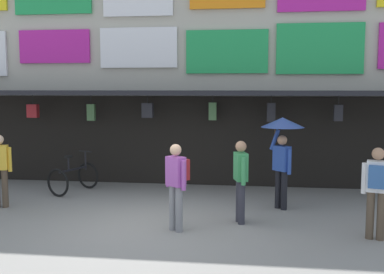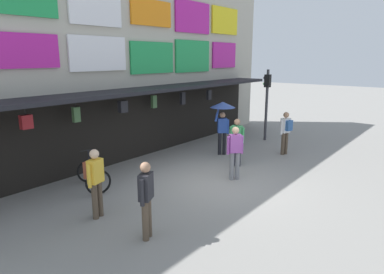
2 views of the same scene
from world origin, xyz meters
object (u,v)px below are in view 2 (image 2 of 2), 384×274
Objects in this scene: pedestrian_with_umbrella at (223,113)px; traffic_light_far at (267,93)px; bicycle_parked at (93,175)px; pedestrian_in_blue at (286,130)px; pedestrian_in_purple at (146,196)px; pedestrian_in_red at (237,140)px; pedestrian_in_white at (95,178)px; pedestrian_in_yellow at (235,149)px.

traffic_light_far is at bearing -3.20° from pedestrian_with_umbrella.
pedestrian_in_blue is (6.83, -2.88, 0.59)m from bicycle_parked.
pedestrian_in_red is (5.42, 1.13, 0.00)m from pedestrian_in_purple.
bicycle_parked is 4.92m from pedestrian_in_red.
pedestrian_in_red is at bearing -5.45° from pedestrian_in_white.
pedestrian_with_umbrella is at bearing 53.29° from pedestrian_in_red.
pedestrian_in_red is 1.00× the size of pedestrian_in_blue.
bicycle_parked is at bearing 72.62° from pedestrian_in_purple.
pedestrian_in_purple is at bearing -168.26° from pedestrian_in_red.
pedestrian_in_yellow is 1.00× the size of pedestrian_in_purple.
pedestrian_in_blue is (2.44, -0.73, 0.04)m from pedestrian_in_red.
bicycle_parked is 0.80× the size of pedestrian_in_blue.
pedestrian_in_white and pedestrian_in_blue have the same top height.
pedestrian_in_purple is 1.00× the size of pedestrian_in_white.
pedestrian_in_blue is (3.63, -0.07, 0.00)m from pedestrian_in_yellow.
pedestrian_with_umbrella is 1.24× the size of pedestrian_in_blue.
pedestrian_in_red is 2.54m from pedestrian_in_blue.
pedestrian_in_white is 0.81× the size of pedestrian_with_umbrella.
bicycle_parked is at bearing 157.16° from pedestrian_in_blue.
bicycle_parked is 7.43m from pedestrian_in_blue.
pedestrian_in_white reaches higher than bicycle_parked.
pedestrian_with_umbrella is at bearing -10.26° from bicycle_parked.
pedestrian_in_purple is at bearing -107.38° from bicycle_parked.
pedestrian_in_yellow and pedestrian_in_red have the same top height.
pedestrian_with_umbrella reaches higher than pedestrian_in_yellow.
traffic_light_far is 9.90m from pedestrian_in_purple.
pedestrian_with_umbrella is (2.09, 1.85, 0.66)m from pedestrian_in_yellow.
pedestrian_in_white is at bearing 171.02° from pedestrian_in_blue.
pedestrian_in_white is at bearing 174.55° from pedestrian_in_red.
pedestrian_in_red is at bearing 28.71° from pedestrian_in_yellow.
traffic_light_far is at bearing 44.87° from pedestrian_in_blue.
bicycle_parked is at bearing 153.92° from pedestrian_in_red.
traffic_light_far is 1.54× the size of pedestrian_with_umbrella.
traffic_light_far is 3.33m from pedestrian_with_umbrella.
pedestrian_in_yellow reaches higher than bicycle_parked.
pedestrian_in_red is (1.20, 0.66, -0.04)m from pedestrian_in_yellow.
pedestrian_in_purple is 6.75m from pedestrian_with_umbrella.
pedestrian_in_white is 1.00× the size of pedestrian_in_red.
pedestrian_in_yellow is at bearing 6.36° from pedestrian_in_purple.
traffic_light_far is 1.90× the size of pedestrian_in_yellow.
pedestrian_in_purple is (-4.22, -0.47, -0.04)m from pedestrian_in_yellow.
pedestrian_in_white is 8.01m from pedestrian_in_blue.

